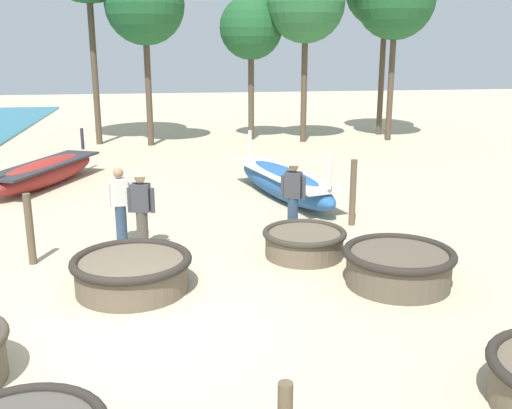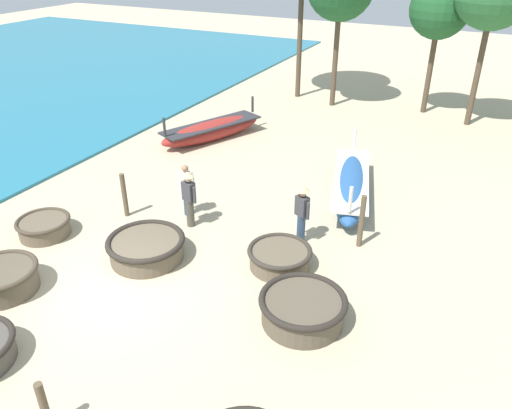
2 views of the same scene
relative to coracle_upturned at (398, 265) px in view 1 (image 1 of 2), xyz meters
The scene contains 15 objects.
ground_plane 4.38m from the coracle_upturned, 167.81° to the right, with size 80.00×80.00×0.00m, color #BCAD8C.
coracle_upturned is the anchor object (origin of this frame).
coracle_beside_post 4.41m from the coracle_upturned, behind, with size 1.97×1.97×0.59m.
coracle_center 2.02m from the coracle_upturned, 128.01° to the left, with size 1.59×1.59×0.52m.
long_boat_red_hull 5.97m from the coracle_upturned, 97.57° to the left, with size 2.26×4.99×1.47m.
long_boat_blue_hull 10.99m from the coracle_upturned, 131.00° to the left, with size 2.80×4.63×1.34m.
fisherman_crouching 4.88m from the coracle_upturned, 152.12° to the left, with size 0.52×0.36×1.67m.
fisherman_standing_left 5.49m from the coracle_upturned, 149.46° to the left, with size 0.53×0.26×1.57m.
fisherman_standing_right 3.17m from the coracle_upturned, 112.77° to the left, with size 0.49×0.36×1.67m.
mooring_post_shoreline 3.41m from the coracle_upturned, 85.80° to the left, with size 0.14×0.14×1.48m, color brown.
mooring_post_inland 6.56m from the coracle_upturned, 163.02° to the left, with size 0.14×0.14×1.33m, color brown.
tree_center 15.64m from the coracle_upturned, 83.38° to the left, with size 3.01×3.01×6.87m.
tree_leftmost 16.13m from the coracle_upturned, 106.61° to the left, with size 2.96×2.96×6.74m.
tree_right_mid 16.38m from the coracle_upturned, 70.18° to the left, with size 3.11×3.11×7.08m.
tree_rightmost 16.14m from the coracle_upturned, 91.08° to the left, with size 2.51×2.51×5.73m.
Camera 1 is at (0.55, -7.98, 3.96)m, focal length 42.00 mm.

